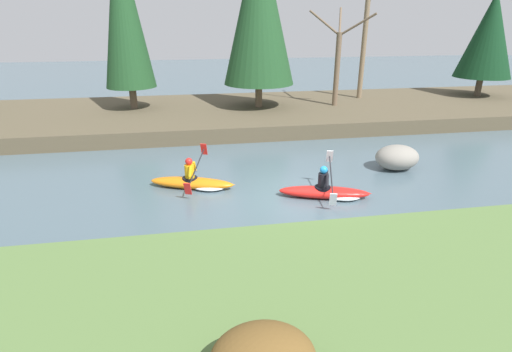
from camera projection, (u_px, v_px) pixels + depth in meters
ground_plane at (287, 199)px, 11.95m from camera, size 90.00×90.00×0.00m
riverbank_far at (241, 114)px, 21.18m from camera, size 44.00×8.61×0.68m
conifer_tree_left at (123, 8)px, 18.99m from camera, size 2.49×2.49×8.54m
conifer_tree_mid_left at (259, 6)px, 19.40m from camera, size 3.58×3.58×8.64m
conifer_tree_centre at (489, 35)px, 22.95m from camera, size 3.16×3.16×5.88m
bare_tree_upstream at (338, 61)px, 20.76m from camera, size 2.76×2.72×4.93m
bare_tree_mid_upstream at (365, 37)px, 22.41m from camera, size 3.98×3.93×7.26m
kayaker_lead at (328, 192)px, 11.97m from camera, size 2.77×2.04×1.20m
kayaker_middle at (195, 182)px, 12.65m from camera, size 2.75×2.02×1.20m
boulder_midstream at (397, 157)px, 14.17m from camera, size 1.56×1.22×0.88m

